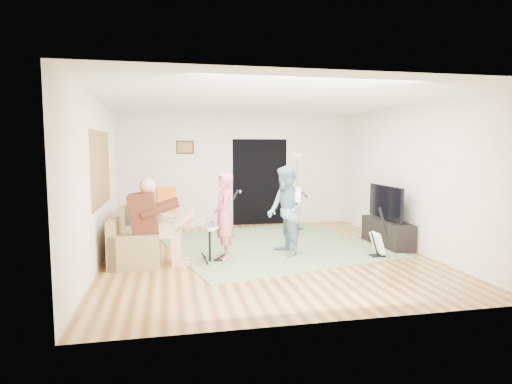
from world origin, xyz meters
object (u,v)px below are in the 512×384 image
guitarist (286,211)px  television (386,202)px  drum_kit (210,245)px  guitar_spare (378,243)px  singer (224,216)px  sofa (133,242)px  dining_chair (170,219)px  torchiere_lamp (297,178)px  tv_cabinet (387,233)px

guitarist → television: size_ratio=1.32×
drum_kit → guitar_spare: size_ratio=0.76×
singer → guitarist: guitarist is taller
guitar_spare → sofa: bearing=167.8°
sofa → dining_chair: (0.64, 1.68, 0.11)m
singer → torchiere_lamp: bearing=140.7°
sofa → dining_chair: bearing=69.1°
drum_kit → tv_cabinet: bearing=8.7°
guitarist → torchiere_lamp: bearing=151.1°
drum_kit → torchiere_lamp: torchiere_lamp is taller
tv_cabinet → sofa: bearing=178.7°
singer → dining_chair: 2.41m
drum_kit → singer: 0.53m
dining_chair → television: size_ratio=0.86×
singer → torchiere_lamp: torchiere_lamp is taller
drum_kit → singer: size_ratio=0.45×
singer → guitarist: (1.11, 0.07, 0.05)m
sofa → dining_chair: 1.80m
drum_kit → guitar_spare: guitar_spare is taller
singer → guitar_spare: bearing=83.6°
singer → dining_chair: bearing=-156.0°
television → torchiere_lamp: bearing=123.0°
drum_kit → dining_chair: (-0.64, 2.33, 0.08)m
singer → guitarist: bearing=95.2°
dining_chair → television: television is taller
guitar_spare → tv_cabinet: size_ratio=0.62×
sofa → tv_cabinet: size_ratio=1.38×
singer → guitarist: 1.11m
singer → dining_chair: (-0.90, 2.20, -0.37)m
singer → dining_chair: singer is taller
guitar_spare → dining_chair: dining_chair is taller
singer → television: bearing=99.1°
television → guitarist: bearing=-170.6°
guitarist → torchiere_lamp: torchiere_lamp is taller
guitarist → tv_cabinet: guitarist is taller
guitarist → torchiere_lamp: 2.41m
sofa → torchiere_lamp: (3.53, 1.75, 0.95)m
singer → torchiere_lamp: 3.05m
drum_kit → dining_chair: bearing=105.4°
guitarist → torchiere_lamp: size_ratio=0.90×
guitar_spare → television: bearing=55.0°
guitar_spare → torchiere_lamp: size_ratio=0.49×
singer → torchiere_lamp: size_ratio=0.84×
drum_kit → tv_cabinet: drum_kit is taller
television → tv_cabinet: bearing=0.0°
dining_chair → singer: bearing=-88.1°
drum_kit → television: size_ratio=0.55×
sofa → television: size_ratio=1.60×
drum_kit → torchiere_lamp: bearing=47.0°
guitarist → tv_cabinet: size_ratio=1.13×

